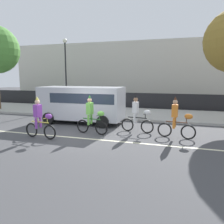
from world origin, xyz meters
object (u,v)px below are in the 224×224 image
parade_cyclist_purple (40,120)px  street_lamp_post (66,63)px  parade_cyclist_orange (177,120)px  parked_van_silver (83,102)px  parade_cyclist_lime (92,117)px  parade_cyclist_zebra (138,116)px

parade_cyclist_purple → street_lamp_post: size_ratio=0.33×
parade_cyclist_purple → parade_cyclist_orange: size_ratio=1.00×
parade_cyclist_orange → parade_cyclist_purple: bearing=-163.0°
parade_cyclist_purple → parked_van_silver: 3.77m
parade_cyclist_lime → parade_cyclist_orange: bearing=6.2°
parade_cyclist_purple → parade_cyclist_lime: size_ratio=1.00×
parade_cyclist_purple → parade_cyclist_lime: (1.96, 1.38, 0.00)m
parade_cyclist_orange → parked_van_silver: bearing=160.8°
parade_cyclist_zebra → street_lamp_post: (-7.60, 6.69, 3.15)m
parade_cyclist_orange → parked_van_silver: size_ratio=0.38×
parade_cyclist_zebra → parade_cyclist_purple: bearing=-149.6°
parade_cyclist_purple → parade_cyclist_zebra: same height
parade_cyclist_purple → parade_cyclist_lime: bearing=35.2°
parade_cyclist_orange → street_lamp_post: (-9.51, 7.25, 3.15)m
parade_cyclist_lime → street_lamp_post: street_lamp_post is taller
parade_cyclist_lime → parade_cyclist_orange: size_ratio=1.00×
parade_cyclist_purple → parked_van_silver: parked_van_silver is taller
parade_cyclist_lime → parked_van_silver: bearing=123.3°
parade_cyclist_zebra → parked_van_silver: size_ratio=0.38×
parade_cyclist_lime → parade_cyclist_zebra: (2.06, 0.98, 0.00)m
parade_cyclist_purple → parked_van_silver: size_ratio=0.38×
parade_cyclist_lime → parade_cyclist_zebra: 2.29m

